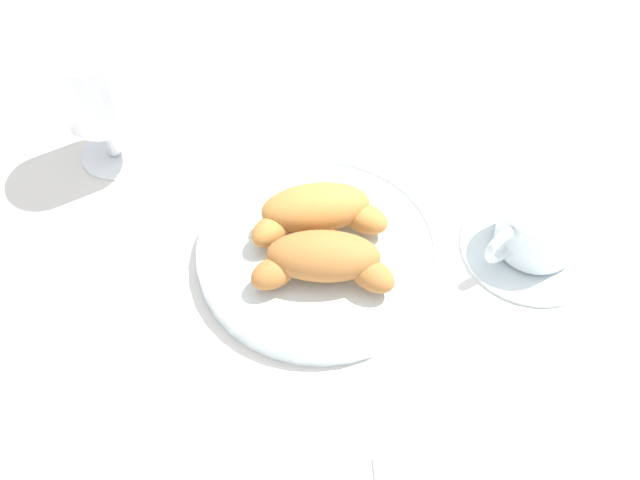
{
  "coord_description": "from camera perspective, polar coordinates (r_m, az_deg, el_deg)",
  "views": [
    {
      "loc": [
        0.19,
        0.4,
        0.64
      ],
      "look_at": [
        0.01,
        -0.01,
        0.03
      ],
      "focal_mm": 47.31,
      "sensor_mm": 36.0,
      "label": 1
    }
  ],
  "objects": [
    {
      "name": "ground_plane",
      "position": [
        0.78,
        0.84,
        -1.74
      ],
      "size": [
        2.2,
        2.2,
        0.0
      ],
      "primitive_type": "plane",
      "color": "silver"
    },
    {
      "name": "pastry_plate",
      "position": [
        0.77,
        0.0,
        -0.81
      ],
      "size": [
        0.23,
        0.23,
        0.02
      ],
      "color": "silver",
      "rests_on": "ground_plane"
    },
    {
      "name": "croissant_large",
      "position": [
        0.76,
        -0.19,
        1.96
      ],
      "size": [
        0.13,
        0.09,
        0.04
      ],
      "color": "#BC7A38",
      "rests_on": "pastry_plate"
    },
    {
      "name": "croissant_small",
      "position": [
        0.73,
        0.23,
        -1.38
      ],
      "size": [
        0.12,
        0.1,
        0.04
      ],
      "color": "#AD6B33",
      "rests_on": "pastry_plate"
    },
    {
      "name": "coffee_cup_near",
      "position": [
        0.8,
        14.48,
        0.61
      ],
      "size": [
        0.14,
        0.14,
        0.06
      ],
      "color": "silver",
      "rests_on": "ground_plane"
    },
    {
      "name": "juice_glass_left",
      "position": [
        0.83,
        -14.9,
        9.87
      ],
      "size": [
        0.08,
        0.08,
        0.14
      ],
      "color": "white",
      "rests_on": "ground_plane"
    }
  ]
}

